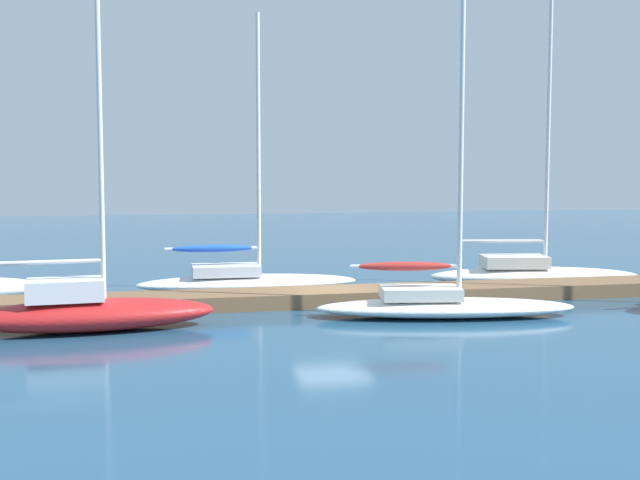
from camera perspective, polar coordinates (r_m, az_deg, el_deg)
ground_plane at (r=27.16m, az=0.92°, el=-4.56°), size 120.00×120.00×0.00m
dock_pier at (r=27.12m, az=0.92°, el=-4.04°), size 32.32×2.13×0.49m
sailboat_1 at (r=23.29m, az=-16.23°, el=-4.83°), size 6.99×2.50×9.40m
sailboat_2 at (r=30.06m, az=-5.39°, el=-2.74°), size 8.36×2.47×10.30m
sailboat_3 at (r=24.88m, az=8.73°, el=-4.29°), size 8.26×3.47×12.20m
sailboat_4 at (r=32.56m, az=14.94°, el=-2.23°), size 8.55×3.70×11.40m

